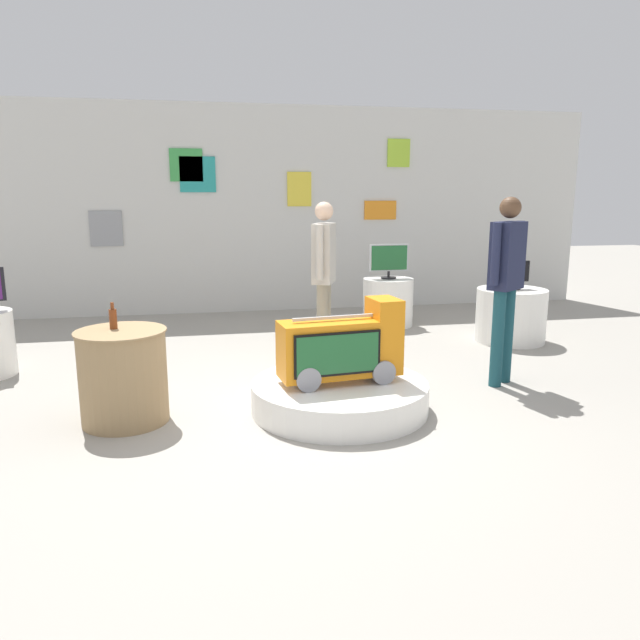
# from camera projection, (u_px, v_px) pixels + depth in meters

# --- Properties ---
(ground_plane) EXTENTS (30.00, 30.00, 0.00)m
(ground_plane) POSITION_uv_depth(u_px,v_px,m) (300.00, 416.00, 5.08)
(ground_plane) COLOR #9E998E
(back_wall_display) EXTENTS (11.16, 0.13, 3.19)m
(back_wall_display) POSITION_uv_depth(u_px,v_px,m) (250.00, 210.00, 9.38)
(back_wall_display) COLOR silver
(back_wall_display) RESTS_ON ground
(main_display_pedestal) EXTENTS (1.53, 1.53, 0.25)m
(main_display_pedestal) POSITION_uv_depth(u_px,v_px,m) (340.00, 396.00, 5.20)
(main_display_pedestal) COLOR white
(main_display_pedestal) RESTS_ON ground
(novelty_firetruck_tv) EXTENTS (1.07, 0.50, 0.71)m
(novelty_firetruck_tv) POSITION_uv_depth(u_px,v_px,m) (342.00, 349.00, 5.12)
(novelty_firetruck_tv) COLOR gray
(novelty_firetruck_tv) RESTS_ON main_display_pedestal
(display_pedestal_left_rear) EXTENTS (0.87, 0.87, 0.67)m
(display_pedestal_left_rear) POSITION_uv_depth(u_px,v_px,m) (511.00, 315.00, 7.61)
(display_pedestal_left_rear) COLOR white
(display_pedestal_left_rear) RESTS_ON ground
(tv_on_left_rear) EXTENTS (0.40, 0.19, 0.35)m
(tv_on_left_rear) POSITION_uv_depth(u_px,v_px,m) (514.00, 274.00, 7.50)
(tv_on_left_rear) COLOR black
(tv_on_left_rear) RESTS_ON display_pedestal_left_rear
(display_pedestal_right_rear) EXTENTS (0.71, 0.71, 0.67)m
(display_pedestal_right_rear) POSITION_uv_depth(u_px,v_px,m) (388.00, 302.00, 8.55)
(display_pedestal_right_rear) COLOR white
(display_pedestal_right_rear) RESTS_ON ground
(tv_on_right_rear) EXTENTS (0.56, 0.22, 0.48)m
(tv_on_right_rear) POSITION_uv_depth(u_px,v_px,m) (389.00, 260.00, 8.43)
(tv_on_right_rear) COLOR black
(tv_on_right_rear) RESTS_ON display_pedestal_right_rear
(side_table_round) EXTENTS (0.72, 0.72, 0.77)m
(side_table_round) POSITION_uv_depth(u_px,v_px,m) (123.00, 375.00, 4.89)
(side_table_round) COLOR #9E7F56
(side_table_round) RESTS_ON ground
(bottle_on_side_table) EXTENTS (0.06, 0.06, 0.22)m
(bottle_on_side_table) POSITION_uv_depth(u_px,v_px,m) (113.00, 318.00, 4.85)
(bottle_on_side_table) COLOR brown
(bottle_on_side_table) RESTS_ON side_table_round
(shopper_browsing_near_truck) EXTENTS (0.47, 0.39, 1.82)m
(shopper_browsing_near_truck) POSITION_uv_depth(u_px,v_px,m) (506.00, 276.00, 5.74)
(shopper_browsing_near_truck) COLOR #194751
(shopper_browsing_near_truck) RESTS_ON ground
(shopper_browsing_rear) EXTENTS (0.33, 0.52, 1.76)m
(shopper_browsing_rear) POSITION_uv_depth(u_px,v_px,m) (324.00, 269.00, 6.55)
(shopper_browsing_rear) COLOR gray
(shopper_browsing_rear) RESTS_ON ground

